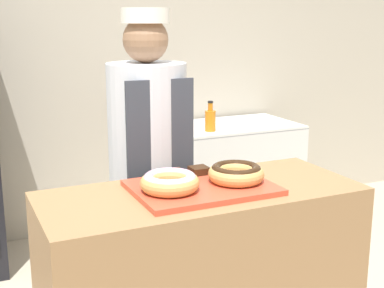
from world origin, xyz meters
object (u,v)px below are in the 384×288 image
object	(u,v)px
donut_chocolate_glaze	(236,173)
bottle_red	(185,116)
donut_light_glaze	(170,181)
chest_freezer	(229,174)
brownie_back_left	(174,173)
baker_person	(149,171)
brownie_back_right	(199,170)
bottle_orange	(210,120)
serving_tray	(202,188)

from	to	relation	value
donut_chocolate_glaze	bottle_red	size ratio (longest dim) A/B	1.02
donut_chocolate_glaze	bottle_red	xyz separation A→B (m)	(0.55, 1.78, -0.09)
donut_light_glaze	chest_freezer	distance (m)	2.24
brownie_back_left	baker_person	bearing A→B (deg)	86.89
brownie_back_right	bottle_red	distance (m)	1.73
baker_person	bottle_red	bearing A→B (deg)	58.51
baker_person	brownie_back_right	bearing A→B (deg)	-75.77
donut_light_glaze	bottle_orange	size ratio (longest dim) A/B	1.06
bottle_red	brownie_back_right	bearing A→B (deg)	-111.80
donut_light_glaze	brownie_back_right	bearing A→B (deg)	39.05
serving_tray	baker_person	distance (m)	0.55
serving_tray	chest_freezer	distance (m)	2.12
donut_light_glaze	bottle_orange	world-z (taller)	bottle_orange
brownie_back_left	bottle_red	world-z (taller)	bottle_red
serving_tray	donut_chocolate_glaze	world-z (taller)	donut_chocolate_glaze
bottle_orange	bottle_red	distance (m)	0.23
brownie_back_left	bottle_orange	size ratio (longest dim) A/B	0.35
serving_tray	baker_person	bearing A→B (deg)	94.09
baker_person	serving_tray	bearing A→B (deg)	-85.91
chest_freezer	donut_light_glaze	bearing A→B (deg)	-125.16
donut_chocolate_glaze	bottle_red	distance (m)	1.87
chest_freezer	donut_chocolate_glaze	bearing A→B (deg)	-117.90
baker_person	bottle_red	size ratio (longest dim) A/B	7.19
donut_chocolate_glaze	baker_person	xyz separation A→B (m)	(-0.19, 0.57, -0.12)
donut_chocolate_glaze	brownie_back_left	size ratio (longest dim) A/B	3.03
brownie_back_left	bottle_red	distance (m)	1.78
bottle_orange	bottle_red	xyz separation A→B (m)	(-0.12, 0.19, 0.00)
bottle_red	baker_person	bearing A→B (deg)	-121.49
serving_tray	chest_freezer	bearing A→B (deg)	58.05
brownie_back_left	brownie_back_right	bearing A→B (deg)	0.00
donut_light_glaze	bottle_red	distance (m)	1.98
donut_light_glaze	brownie_back_right	size ratio (longest dim) A/B	3.03
chest_freezer	bottle_red	size ratio (longest dim) A/B	4.47
donut_light_glaze	donut_chocolate_glaze	size ratio (longest dim) A/B	1.00
bottle_red	donut_chocolate_glaze	bearing A→B (deg)	-107.14
donut_chocolate_glaze	chest_freezer	bearing A→B (deg)	62.10
brownie_back_left	baker_person	world-z (taller)	baker_person
donut_chocolate_glaze	chest_freezer	xyz separation A→B (m)	(0.93, 1.76, -0.59)
serving_tray	donut_chocolate_glaze	size ratio (longest dim) A/B	2.41
bottle_orange	bottle_red	size ratio (longest dim) A/B	0.96
brownie_back_left	donut_chocolate_glaze	bearing A→B (deg)	-39.05
brownie_back_left	brownie_back_right	world-z (taller)	same
serving_tray	brownie_back_right	size ratio (longest dim) A/B	7.31
baker_person	bottle_orange	size ratio (longest dim) A/B	7.50
serving_tray	brownie_back_left	xyz separation A→B (m)	(-0.06, 0.16, 0.03)
baker_person	bottle_red	world-z (taller)	baker_person
donut_light_glaze	chest_freezer	world-z (taller)	donut_light_glaze
bottle_orange	chest_freezer	bearing A→B (deg)	33.38
brownie_back_right	bottle_red	world-z (taller)	bottle_red
brownie_back_right	donut_chocolate_glaze	bearing A→B (deg)	-61.83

